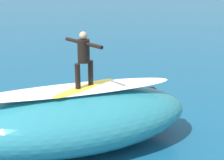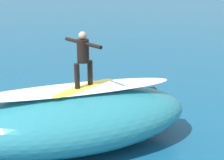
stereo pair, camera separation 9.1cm
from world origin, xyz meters
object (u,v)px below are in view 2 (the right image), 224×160
surfboard_riding (84,88)px  surfboard_paddling (131,94)px  surfer_riding (83,55)px  surfer_paddling (134,89)px

surfboard_riding → surfboard_paddling: bearing=-155.1°
surfboard_riding → surfboard_paddling: (-2.37, -3.42, -1.69)m
surfer_riding → surfboard_riding: bearing=-116.8°
surfer_riding → surfboard_paddling: surfer_riding is taller
surfboard_riding → surfer_riding: surfer_riding is taller
surfboard_riding → surfboard_paddling: size_ratio=0.99×
surfboard_riding → surfer_paddling: 4.50m
surfer_riding → surfer_paddling: surfer_riding is taller
surfboard_riding → surfer_riding: (-0.00, 0.00, 0.92)m
surfboard_riding → surfer_paddling: surfboard_riding is taller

